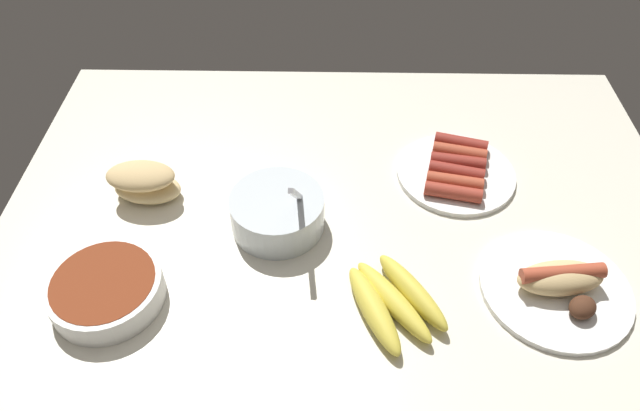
{
  "coord_description": "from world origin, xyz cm",
  "views": [
    {
      "loc": [
        -2.76,
        -69.44,
        74.32
      ],
      "look_at": [
        -4.06,
        -0.47,
        3.0
      ],
      "focal_mm": 32.63,
      "sensor_mm": 36.0,
      "label": 1
    }
  ],
  "objects_px": {
    "banana_bunch": "(393,301)",
    "bowl_chili": "(106,289)",
    "bread_stack": "(144,182)",
    "plate_sausages": "(456,170)",
    "plate_hotdog_assembled": "(559,285)",
    "bowl_coleslaw": "(277,211)"
  },
  "relations": [
    {
      "from": "bowl_coleslaw",
      "to": "bread_stack",
      "type": "height_order",
      "value": "bowl_coleslaw"
    },
    {
      "from": "bowl_coleslaw",
      "to": "plate_sausages",
      "type": "bearing_deg",
      "value": 22.07
    },
    {
      "from": "plate_sausages",
      "to": "plate_hotdog_assembled",
      "type": "height_order",
      "value": "plate_hotdog_assembled"
    },
    {
      "from": "banana_bunch",
      "to": "bowl_chili",
      "type": "bearing_deg",
      "value": 178.9
    },
    {
      "from": "bread_stack",
      "to": "plate_sausages",
      "type": "bearing_deg",
      "value": 6.76
    },
    {
      "from": "bread_stack",
      "to": "plate_hotdog_assembled",
      "type": "distance_m",
      "value": 0.71
    },
    {
      "from": "bowl_chili",
      "to": "plate_hotdog_assembled",
      "type": "distance_m",
      "value": 0.69
    },
    {
      "from": "plate_sausages",
      "to": "bowl_coleslaw",
      "type": "bearing_deg",
      "value": -157.93
    },
    {
      "from": "bread_stack",
      "to": "bowl_chili",
      "type": "bearing_deg",
      "value": -92.49
    },
    {
      "from": "plate_sausages",
      "to": "plate_hotdog_assembled",
      "type": "xyz_separation_m",
      "value": [
        0.12,
        -0.26,
        0.01
      ]
    },
    {
      "from": "plate_sausages",
      "to": "bowl_coleslaw",
      "type": "height_order",
      "value": "bowl_coleslaw"
    },
    {
      "from": "bowl_coleslaw",
      "to": "banana_bunch",
      "type": "bearing_deg",
      "value": -41.97
    },
    {
      "from": "bread_stack",
      "to": "banana_bunch",
      "type": "distance_m",
      "value": 0.48
    },
    {
      "from": "plate_sausages",
      "to": "bread_stack",
      "type": "distance_m",
      "value": 0.57
    },
    {
      "from": "bowl_coleslaw",
      "to": "banana_bunch",
      "type": "relative_size",
      "value": 0.83
    },
    {
      "from": "bowl_chili",
      "to": "plate_hotdog_assembled",
      "type": "bearing_deg",
      "value": 2.14
    },
    {
      "from": "bread_stack",
      "to": "bowl_chili",
      "type": "relative_size",
      "value": 0.75
    },
    {
      "from": "bowl_chili",
      "to": "banana_bunch",
      "type": "xyz_separation_m",
      "value": [
        0.43,
        -0.01,
        -0.01
      ]
    },
    {
      "from": "bowl_coleslaw",
      "to": "plate_hotdog_assembled",
      "type": "relative_size",
      "value": 0.69
    },
    {
      "from": "plate_hotdog_assembled",
      "to": "banana_bunch",
      "type": "height_order",
      "value": "plate_hotdog_assembled"
    },
    {
      "from": "banana_bunch",
      "to": "bread_stack",
      "type": "bearing_deg",
      "value": 151.51
    },
    {
      "from": "bowl_chili",
      "to": "bread_stack",
      "type": "bearing_deg",
      "value": 87.51
    }
  ]
}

